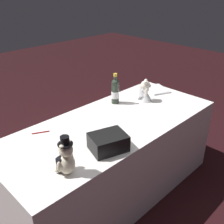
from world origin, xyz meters
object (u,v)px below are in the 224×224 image
Objects in this scene: signing_pen at (41,132)px; gift_case_black at (108,142)px; teddy_bear_bride at (144,91)px; champagne_bottle at (115,91)px; guestbook at (157,89)px; teddy_bear_groom at (66,159)px.

gift_case_black is at bearing 112.12° from signing_pen.
teddy_bear_bride is 0.72× the size of champagne_bottle.
gift_case_black is 1.18× the size of guestbook.
champagne_bottle reaches higher than signing_pen.
champagne_bottle is 1.01× the size of gift_case_black.
champagne_bottle is 0.59m from guestbook.
gift_case_black is (0.62, 0.54, -0.07)m from champagne_bottle.
gift_case_black is (0.86, 0.37, -0.04)m from teddy_bear_bride.
teddy_bear_bride is at bearing 170.75° from signing_pen.
signing_pen is 0.60m from gift_case_black.
guestbook is (-1.56, -0.44, -0.10)m from teddy_bear_groom.
signing_pen is (0.84, -0.02, -0.13)m from champagne_bottle.
teddy_bear_bride reaches higher than signing_pen.
guestbook is at bearing 171.04° from champagne_bottle.
teddy_bear_groom is 0.38m from gift_case_black.
teddy_bear_groom reaches higher than guestbook.
teddy_bear_groom reaches higher than teddy_bear_bride.
teddy_bear_groom is at bearing -0.33° from gift_case_black.
gift_case_black reaches higher than guestbook.
teddy_bear_bride is at bearing -156.56° from gift_case_black.
teddy_bear_groom is 1.29m from teddy_bear_bride.
teddy_bear_bride is (-1.24, -0.37, -0.01)m from teddy_bear_groom.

